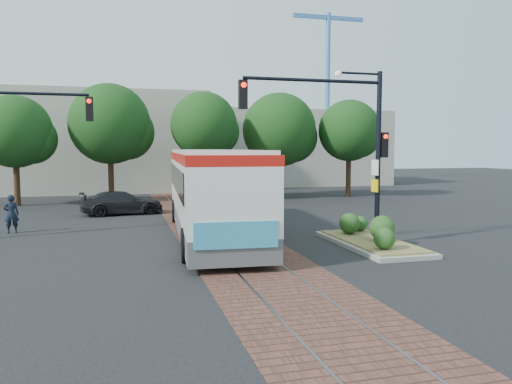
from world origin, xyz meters
TOP-DOWN VIEW (x-y plane):
  - ground at (0.00, 0.00)m, footprint 120.00×120.00m
  - trackbed at (0.00, 4.00)m, footprint 3.60×40.00m
  - tree_row at (1.21, 16.42)m, footprint 26.40×5.60m
  - warehouses at (-0.53, 28.75)m, footprint 40.00×13.00m
  - crane at (18.00, 34.00)m, footprint 8.00×0.50m
  - city_bus at (-0.39, 2.65)m, footprint 3.57×13.01m
  - traffic_island at (4.82, -0.90)m, footprint 2.20×5.20m
  - signal_pole_main at (3.86, -0.81)m, footprint 5.49×0.46m
  - officer at (-8.27, 5.36)m, footprint 0.63×0.47m
  - parked_car at (-3.84, 10.27)m, footprint 4.47×2.34m

SIDE VIEW (x-z plane):
  - ground at x=0.00m, z-range 0.00..0.00m
  - trackbed at x=0.00m, z-range 0.00..0.02m
  - traffic_island at x=4.82m, z-range -0.24..0.89m
  - parked_car at x=-3.84m, z-range 0.00..1.24m
  - officer at x=-8.27m, z-range 0.00..1.60m
  - city_bus at x=-0.39m, z-range 0.20..3.64m
  - warehouses at x=-0.53m, z-range -0.19..7.81m
  - signal_pole_main at x=3.86m, z-range 1.16..7.16m
  - tree_row at x=1.21m, z-range 1.01..8.69m
  - crane at x=18.00m, z-range 1.88..19.88m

